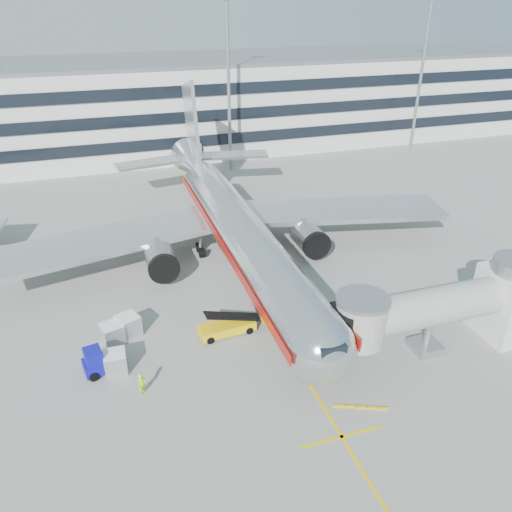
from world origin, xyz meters
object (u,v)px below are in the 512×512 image
object	(u,v)px
belt_loader	(227,327)
cargo_container_left	(128,326)
cargo_container_front	(116,362)
main_jet	(233,224)
cargo_container_right	(113,334)
baggage_tug	(100,361)
ramp_worker	(142,384)

from	to	relation	value
belt_loader	cargo_container_left	world-z (taller)	belt_loader
cargo_container_front	main_jet	bearing A→B (deg)	47.27
main_jet	cargo_container_right	size ratio (longest dim) A/B	24.79
cargo_container_right	cargo_container_left	bearing A→B (deg)	26.85
cargo_container_right	baggage_tug	bearing A→B (deg)	-108.41
cargo_container_right	ramp_worker	distance (m)	7.04
cargo_container_right	cargo_container_front	xyz separation A→B (m)	(-0.03, -3.72, -0.02)
ramp_worker	cargo_container_left	bearing A→B (deg)	51.33
belt_loader	baggage_tug	size ratio (longest dim) A/B	1.62
baggage_tug	main_jet	bearing A→B (deg)	44.36
ramp_worker	baggage_tug	bearing A→B (deg)	87.18
baggage_tug	cargo_container_front	size ratio (longest dim) A/B	1.82
cargo_container_front	cargo_container_left	bearing A→B (deg)	72.94
main_jet	cargo_container_left	world-z (taller)	main_jet
belt_loader	cargo_container_right	world-z (taller)	belt_loader
cargo_container_left	ramp_worker	world-z (taller)	cargo_container_left
belt_loader	main_jet	bearing A→B (deg)	71.52
cargo_container_right	ramp_worker	xyz separation A→B (m)	(1.58, -6.86, 0.04)
main_jet	cargo_container_front	bearing A→B (deg)	-132.73
main_jet	cargo_container_front	world-z (taller)	main_jet
main_jet	ramp_worker	distance (m)	21.60
baggage_tug	cargo_container_right	world-z (taller)	baggage_tug
baggage_tug	ramp_worker	bearing A→B (deg)	-52.13
belt_loader	baggage_tug	xyz separation A→B (m)	(-10.37, -1.67, 0.26)
cargo_container_right	cargo_container_front	bearing A→B (deg)	-90.43
main_jet	baggage_tug	size ratio (longest dim) A/B	16.23
baggage_tug	ramp_worker	distance (m)	4.41
main_jet	cargo_container_left	distance (m)	16.20
cargo_container_front	cargo_container_right	bearing A→B (deg)	89.57
belt_loader	baggage_tug	world-z (taller)	belt_loader
cargo_container_right	cargo_container_front	distance (m)	3.72
cargo_container_left	ramp_worker	xyz separation A→B (m)	(0.27, -7.53, -0.01)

